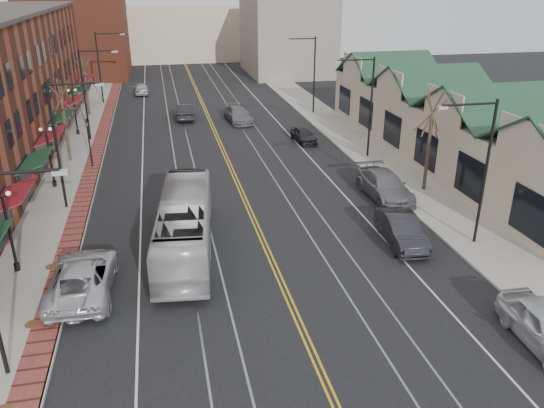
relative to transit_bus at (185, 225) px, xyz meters
name	(u,v)px	position (x,y,z in m)	size (l,w,h in m)	color
ground	(305,335)	(4.31, -8.56, -1.57)	(160.00, 160.00, 0.00)	black
sidewalk_left	(67,186)	(-7.69, 11.44, -1.49)	(4.00, 120.00, 0.15)	gray
sidewalk_right	(382,164)	(16.31, 11.44, -1.49)	(4.00, 120.00, 0.15)	gray
building_right	(454,132)	(22.31, 11.44, 0.73)	(8.00, 36.00, 4.60)	#B9A98E
backdrop_left	(78,27)	(-11.69, 61.44, 5.43)	(14.00, 18.00, 14.00)	brown
backdrop_mid	(181,33)	(4.31, 76.44, 2.93)	(22.00, 14.00, 9.00)	#B9A98E
backdrop_right	(287,37)	(19.31, 56.44, 3.93)	(12.00, 16.00, 11.00)	slate
streetlight_l_1	(62,133)	(-6.74, 7.44, 3.46)	(3.33, 0.25, 8.00)	black
streetlight_l_2	(88,85)	(-6.74, 23.44, 3.46)	(3.33, 0.25, 8.00)	black
streetlight_l_3	(102,60)	(-6.74, 39.44, 3.46)	(3.33, 0.25, 8.00)	black
streetlight_r_0	(480,159)	(15.35, -2.56, 3.46)	(3.33, 0.25, 8.00)	black
streetlight_r_1	(366,97)	(15.35, 13.44, 3.46)	(3.33, 0.25, 8.00)	black
streetlight_r_2	(310,67)	(15.35, 29.44, 3.46)	(3.33, 0.25, 8.00)	black
lamppost_l_1	(10,234)	(-8.49, -0.56, 0.64)	(0.84, 0.28, 4.27)	black
lamppost_l_2	(50,159)	(-8.49, 11.44, 0.64)	(0.84, 0.28, 4.27)	black
lamppost_l_3	(75,113)	(-8.49, 25.44, 0.64)	(0.84, 0.28, 4.27)	black
tree_left_near	(64,119)	(-8.19, 17.44, 1.95)	(1.78, 1.37, 6.48)	#382B21
tree_left_far	(86,85)	(-8.19, 33.44, 1.71)	(1.66, 1.28, 6.02)	#382B21
tree_right_mid	(429,139)	(16.81, 5.44, 2.18)	(1.90, 1.46, 6.93)	#382B21
manhole_mid	(32,324)	(-6.89, -5.56, -1.41)	(0.60, 0.60, 0.02)	#592D19
manhole_far	(51,267)	(-6.89, -0.56, -1.41)	(0.60, 0.60, 0.02)	#592D19
traffic_signal	(89,139)	(-6.29, 15.44, 0.78)	(0.18, 0.15, 3.80)	black
transit_bus	(185,225)	(0.00, 0.00, 0.00)	(2.63, 11.25, 3.13)	silver
parked_suv	(83,277)	(-4.99, -3.21, -0.71)	(2.83, 6.13, 1.70)	silver
parked_car_b	(401,230)	(11.81, -1.59, -0.75)	(1.72, 4.94, 1.63)	#232228
parked_car_c	(385,186)	(13.61, 4.88, -0.71)	(2.41, 5.93, 1.72)	slate
parked_car_d	(304,135)	(11.81, 18.88, -0.90)	(1.58, 3.92, 1.34)	#222328
distant_car_left	(185,111)	(1.88, 29.82, -0.76)	(1.71, 4.92, 1.62)	black
distant_car_right	(238,115)	(7.13, 27.36, -0.79)	(2.18, 5.37, 1.56)	slate
distant_car_far	(141,89)	(-2.80, 44.18, -0.83)	(1.75, 4.35, 1.48)	#B0B0B7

